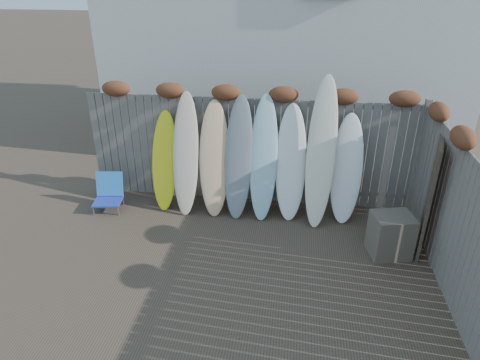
# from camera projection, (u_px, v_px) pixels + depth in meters

# --- Properties ---
(ground) EXTENTS (80.00, 80.00, 0.00)m
(ground) POSITION_uv_depth(u_px,v_px,m) (229.00, 278.00, 6.22)
(ground) COLOR #493A2D
(back_fence) EXTENTS (6.05, 0.28, 2.24)m
(back_fence) POSITION_uv_depth(u_px,v_px,m) (252.00, 142.00, 7.80)
(back_fence) COLOR slate
(back_fence) RESTS_ON ground
(right_fence) EXTENTS (0.28, 4.40, 2.24)m
(right_fence) POSITION_uv_depth(u_px,v_px,m) (457.00, 216.00, 5.58)
(right_fence) COLOR slate
(right_fence) RESTS_ON ground
(house) EXTENTS (8.50, 5.50, 6.33)m
(house) POSITION_uv_depth(u_px,v_px,m) (289.00, 5.00, 10.49)
(house) COLOR silver
(house) RESTS_ON ground
(beach_chair) EXTENTS (0.56, 0.59, 0.66)m
(beach_chair) POSITION_uv_depth(u_px,v_px,m) (109.00, 193.00, 7.92)
(beach_chair) COLOR #233AAF
(beach_chair) RESTS_ON ground
(wooden_crate) EXTENTS (0.68, 0.61, 0.69)m
(wooden_crate) POSITION_uv_depth(u_px,v_px,m) (391.00, 235.00, 6.60)
(wooden_crate) COLOR #6D6052
(wooden_crate) RESTS_ON ground
(lattice_panel) EXTENTS (0.38, 1.18, 1.83)m
(lattice_panel) POSITION_uv_depth(u_px,v_px,m) (430.00, 193.00, 6.64)
(lattice_panel) COLOR #372A21
(lattice_panel) RESTS_ON ground
(surfboard_0) EXTENTS (0.48, 0.64, 1.77)m
(surfboard_0) POSITION_uv_depth(u_px,v_px,m) (165.00, 161.00, 7.78)
(surfboard_0) COLOR yellow
(surfboard_0) RESTS_ON ground
(surfboard_1) EXTENTS (0.49, 0.77, 2.13)m
(surfboard_1) POSITION_uv_depth(u_px,v_px,m) (186.00, 154.00, 7.60)
(surfboard_1) COLOR beige
(surfboard_1) RESTS_ON ground
(surfboard_2) EXTENTS (0.60, 0.76, 2.00)m
(surfboard_2) POSITION_uv_depth(u_px,v_px,m) (214.00, 159.00, 7.57)
(surfboard_2) COLOR tan
(surfboard_2) RESTS_ON ground
(surfboard_3) EXTENTS (0.51, 0.76, 2.11)m
(surfboard_3) POSITION_uv_depth(u_px,v_px,m) (239.00, 158.00, 7.49)
(surfboard_3) COLOR slate
(surfboard_3) RESTS_ON ground
(surfboard_4) EXTENTS (0.48, 0.76, 2.13)m
(surfboard_4) POSITION_uv_depth(u_px,v_px,m) (264.00, 158.00, 7.44)
(surfboard_4) COLOR #A2CEDA
(surfboard_4) RESTS_ON ground
(surfboard_5) EXTENTS (0.57, 0.73, 1.98)m
(surfboard_5) POSITION_uv_depth(u_px,v_px,m) (291.00, 163.00, 7.45)
(surfboard_5) COLOR white
(surfboard_5) RESTS_ON ground
(surfboard_6) EXTENTS (0.56, 0.91, 2.49)m
(surfboard_6) POSITION_uv_depth(u_px,v_px,m) (321.00, 153.00, 7.20)
(surfboard_6) COLOR #F3E8CD
(surfboard_6) RESTS_ON ground
(surfboard_7) EXTENTS (0.57, 0.69, 1.86)m
(surfboard_7) POSITION_uv_depth(u_px,v_px,m) (347.00, 169.00, 7.37)
(surfboard_7) COLOR white
(surfboard_7) RESTS_ON ground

